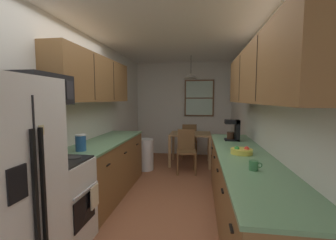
{
  "coord_description": "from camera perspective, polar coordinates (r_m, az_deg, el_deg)",
  "views": [
    {
      "loc": [
        0.48,
        -2.69,
        1.54
      ],
      "look_at": [
        -0.08,
        1.22,
        1.18
      ],
      "focal_mm": 24.21,
      "sensor_mm": 36.0,
      "label": 1
    }
  ],
  "objects": [
    {
      "name": "upper_cabinets_left",
      "position": [
        3.72,
        -17.88,
        9.71
      ],
      "size": [
        0.33,
        2.13,
        0.69
      ],
      "color": "brown"
    },
    {
      "name": "dining_chair_far",
      "position": [
        6.0,
        5.29,
        -4.8
      ],
      "size": [
        0.45,
        0.45,
        0.9
      ],
      "color": "brown",
      "rests_on": "ground"
    },
    {
      "name": "upper_cabinets_right",
      "position": [
        2.73,
        22.55,
        10.66
      ],
      "size": [
        0.33,
        2.78,
        0.64
      ],
      "color": "brown"
    },
    {
      "name": "stove_range",
      "position": [
        2.76,
        -26.4,
        -18.22
      ],
      "size": [
        0.66,
        0.59,
        1.1
      ],
      "color": "white",
      "rests_on": "ground"
    },
    {
      "name": "dining_table",
      "position": [
        5.4,
        5.64,
        -4.6
      ],
      "size": [
        0.95,
        0.75,
        0.74
      ],
      "color": "#A87F51",
      "rests_on": "ground"
    },
    {
      "name": "wall_back",
      "position": [
        6.36,
        3.86,
        2.82
      ],
      "size": [
        4.4,
        0.1,
        2.55
      ],
      "primitive_type": "cube",
      "color": "silver",
      "rests_on": "ground"
    },
    {
      "name": "wall_left",
      "position": [
        4.12,
        -18.17,
        1.25
      ],
      "size": [
        0.1,
        9.0,
        2.55
      ],
      "primitive_type": "cube",
      "color": "silver",
      "rests_on": "ground"
    },
    {
      "name": "microwave_over_range",
      "position": [
        2.61,
        -29.52,
        6.7
      ],
      "size": [
        0.39,
        0.61,
        0.31
      ],
      "color": "black"
    },
    {
      "name": "counter_right",
      "position": [
        2.95,
        18.57,
        -16.8
      ],
      "size": [
        0.64,
        3.1,
        0.9
      ],
      "color": "brown",
      "rests_on": "ground"
    },
    {
      "name": "dish_towel",
      "position": [
        2.69,
        -18.0,
        -17.84
      ],
      "size": [
        0.02,
        0.16,
        0.24
      ],
      "primitive_type": "cube",
      "color": "beige"
    },
    {
      "name": "back_window",
      "position": [
        6.26,
        7.86,
        5.48
      ],
      "size": [
        0.8,
        0.05,
        1.0
      ],
      "color": "brown"
    },
    {
      "name": "wall_right",
      "position": [
        3.8,
        21.43,
        0.82
      ],
      "size": [
        0.1,
        9.0,
        2.55
      ],
      "primitive_type": "cube",
      "color": "silver",
      "rests_on": "ground"
    },
    {
      "name": "storage_canister",
      "position": [
        3.05,
        -21.12,
        -5.31
      ],
      "size": [
        0.13,
        0.13,
        0.21
      ],
      "color": "#265999",
      "rests_on": "counter_left"
    },
    {
      "name": "fruit_bowl",
      "position": [
        2.84,
        18.04,
        -7.39
      ],
      "size": [
        0.25,
        0.25,
        0.09
      ],
      "color": "#E5D14C",
      "rests_on": "counter_right"
    },
    {
      "name": "counter_left",
      "position": [
        3.86,
        -15.04,
        -11.4
      ],
      "size": [
        0.64,
        2.05,
        0.9
      ],
      "color": "brown",
      "rests_on": "ground"
    },
    {
      "name": "dining_chair_near",
      "position": [
        4.85,
        4.61,
        -7.19
      ],
      "size": [
        0.44,
        0.44,
        0.9
      ],
      "color": "brown",
      "rests_on": "ground"
    },
    {
      "name": "ceiling_slab",
      "position": [
        3.86,
        0.81,
        20.96
      ],
      "size": [
        4.4,
        9.0,
        0.08
      ],
      "primitive_type": "cube",
      "color": "white"
    },
    {
      "name": "pendant_light",
      "position": [
        5.35,
        5.78,
        10.99
      ],
      "size": [
        0.33,
        0.33,
        0.52
      ],
      "color": "black"
    },
    {
      "name": "ground_plane",
      "position": [
        4.03,
        0.76,
        -17.31
      ],
      "size": [
        12.0,
        12.0,
        0.0
      ],
      "primitive_type": "plane",
      "color": "#995B3D"
    },
    {
      "name": "trash_bin",
      "position": [
        5.04,
        -5.66,
        -8.61
      ],
      "size": [
        0.35,
        0.35,
        0.68
      ],
      "primitive_type": "cylinder",
      "color": "white",
      "rests_on": "ground"
    },
    {
      "name": "mug_by_coffeemaker",
      "position": [
        2.24,
        20.78,
        -10.64
      ],
      "size": [
        0.12,
        0.08,
        0.09
      ],
      "color": "#3F7F4C",
      "rests_on": "counter_right"
    },
    {
      "name": "coffee_maker",
      "position": [
        3.68,
        16.29,
        -2.38
      ],
      "size": [
        0.22,
        0.18,
        0.32
      ],
      "color": "black",
      "rests_on": "counter_right"
    }
  ]
}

